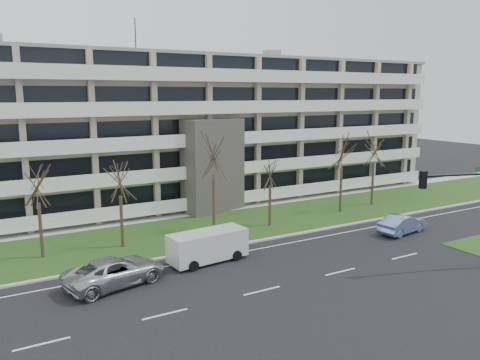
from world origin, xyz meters
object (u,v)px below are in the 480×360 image
silver_pickup (115,271)px  blue_sedan (402,224)px  traffic_signal (471,204)px  white_van (209,243)px

silver_pickup → blue_sedan: 23.49m
blue_sedan → traffic_signal: 9.04m
silver_pickup → white_van: size_ratio=1.08×
silver_pickup → white_van: bearing=-95.7°
blue_sedan → white_van: size_ratio=0.85×
silver_pickup → white_van: (6.68, 0.89, 0.42)m
blue_sedan → traffic_signal: (-2.86, -7.77, 3.63)m
white_van → traffic_signal: traffic_signal is taller
white_van → traffic_signal: (13.93, -9.73, 3.15)m
silver_pickup → traffic_signal: (20.61, -8.84, 3.57)m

